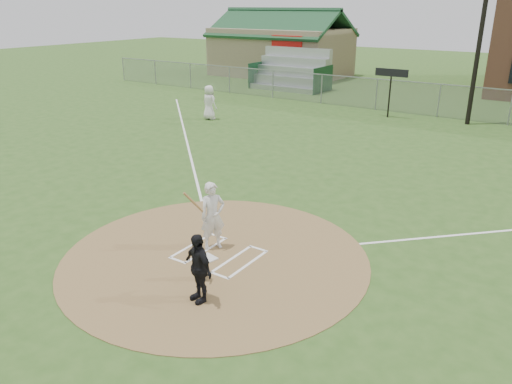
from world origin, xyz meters
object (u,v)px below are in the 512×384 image
Objects in this scene: catcher at (200,264)px; home_plate at (206,258)px; ondeck_player at (209,103)px; umpire at (198,268)px; batter_at_plate at (213,216)px.

home_plate is at bearing 137.05° from catcher.
umpire is at bearing 134.62° from ondeck_player.
batter_at_plate reaches higher than umpire.
catcher is 0.49× the size of batter_at_plate.
home_plate is 1.20m from batter_at_plate.
home_plate is 1.22m from catcher.
home_plate is at bearing -67.68° from batter_at_plate.
batter_at_plate is (-0.27, 0.66, 0.97)m from home_plate.
batter_at_plate reaches higher than home_plate.
catcher is 1.91m from batter_at_plate.
catcher is at bearing -61.35° from batter_at_plate.
ondeck_player is at bearing 146.59° from umpire.
umpire is at bearing -37.73° from catcher.
ondeck_player is 17.09m from batter_at_plate.
ondeck_player reaches higher than umpire.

